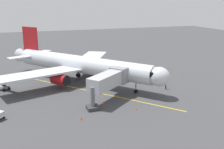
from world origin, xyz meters
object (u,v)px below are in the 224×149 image
(airplane, at_px, (80,65))
(safety_cone_wing_starboard, at_px, (117,96))
(jet_bridge, at_px, (111,80))
(safety_cone_wing_port, at_px, (103,103))
(belt_loader_portside, at_px, (139,69))
(ground_crew_marshaller, at_px, (166,85))
(belt_loader_starboard_side, at_px, (3,87))
(safety_cone_nose_left, at_px, (81,118))
(safety_cone_nose_right, at_px, (136,109))

(airplane, bearing_deg, safety_cone_wing_starboard, 110.06)
(jet_bridge, distance_m, safety_cone_wing_port, 4.50)
(safety_cone_wing_port, height_order, safety_cone_wing_starboard, same)
(belt_loader_portside, height_order, safety_cone_wing_port, belt_loader_portside)
(ground_crew_marshaller, distance_m, safety_cone_wing_port, 15.12)
(airplane, xyz_separation_m, safety_cone_wing_starboard, (-4.29, 11.74, -3.73))
(airplane, height_order, belt_loader_starboard_side, airplane)
(belt_loader_portside, bearing_deg, airplane, 11.90)
(airplane, bearing_deg, ground_crew_marshaller, 145.20)
(safety_cone_nose_left, height_order, safety_cone_nose_right, same)
(jet_bridge, height_order, belt_loader_starboard_side, jet_bridge)
(safety_cone_nose_left, relative_size, safety_cone_nose_right, 1.00)
(airplane, bearing_deg, belt_loader_starboard_side, -0.50)
(airplane, distance_m, jet_bridge, 12.50)
(safety_cone_nose_right, bearing_deg, safety_cone_wing_starboard, -83.09)
(ground_crew_marshaller, height_order, safety_cone_nose_right, ground_crew_marshaller)
(belt_loader_starboard_side, height_order, safety_cone_nose_right, belt_loader_starboard_side)
(belt_loader_portside, bearing_deg, belt_loader_starboard_side, 5.79)
(ground_crew_marshaller, height_order, safety_cone_wing_starboard, ground_crew_marshaller)
(jet_bridge, bearing_deg, belt_loader_starboard_side, -33.20)
(safety_cone_nose_right, height_order, safety_cone_wing_starboard, same)
(safety_cone_nose_right, bearing_deg, jet_bridge, -70.06)
(belt_loader_portside, distance_m, safety_cone_nose_right, 24.44)
(safety_cone_nose_right, distance_m, safety_cone_wing_starboard, 6.74)
(belt_loader_portside, xyz_separation_m, safety_cone_nose_left, (20.45, 22.36, -0.44))
(safety_cone_wing_port, distance_m, safety_cone_wing_starboard, 4.28)
(safety_cone_nose_left, bearing_deg, jet_bridge, -136.58)
(airplane, distance_m, ground_crew_marshaller, 19.01)
(airplane, xyz_separation_m, ground_crew_marshaller, (-15.40, 10.71, -3.12))
(safety_cone_wing_starboard, bearing_deg, safety_cone_nose_right, 96.91)
(airplane, bearing_deg, safety_cone_nose_left, 77.06)
(belt_loader_starboard_side, height_order, safety_cone_wing_port, belt_loader_starboard_side)
(safety_cone_nose_left, bearing_deg, airplane, -102.94)
(belt_loader_starboard_side, relative_size, safety_cone_nose_right, 7.97)
(ground_crew_marshaller, distance_m, safety_cone_wing_starboard, 11.18)
(belt_loader_starboard_side, relative_size, safety_cone_nose_left, 7.97)
(airplane, distance_m, safety_cone_wing_port, 14.52)
(jet_bridge, relative_size, safety_cone_nose_left, 18.42)
(belt_loader_starboard_side, distance_m, safety_cone_wing_port, 21.86)
(safety_cone_nose_right, bearing_deg, ground_crew_marshaller, -143.17)
(safety_cone_nose_right, relative_size, safety_cone_wing_port, 1.00)
(safety_cone_nose_right, bearing_deg, safety_cone_nose_left, 3.29)
(safety_cone_wing_port, bearing_deg, safety_cone_nose_right, 135.17)
(airplane, bearing_deg, jet_bridge, 103.08)
(jet_bridge, relative_size, safety_cone_nose_right, 18.42)
(jet_bridge, xyz_separation_m, safety_cone_nose_right, (-2.27, 6.26, -3.49))
(airplane, xyz_separation_m, safety_cone_nose_right, (-5.10, 18.42, -3.73))
(jet_bridge, distance_m, ground_crew_marshaller, 12.98)
(jet_bridge, relative_size, belt_loader_starboard_side, 2.31)
(safety_cone_nose_left, bearing_deg, safety_cone_nose_right, -176.71)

